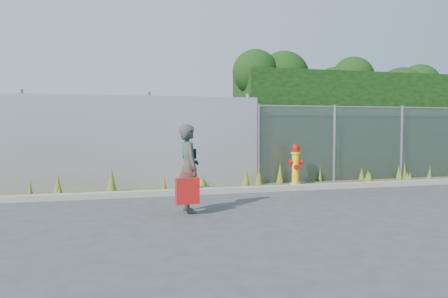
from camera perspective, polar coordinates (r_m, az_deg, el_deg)
The scene contains 10 objects.
ground at distance 8.07m, azimuth 4.74°, elevation -7.59°, with size 80.00×80.00×0.00m, color #3A3A3D.
curb at distance 9.74m, azimuth 1.08°, elevation -5.38°, with size 16.00×0.22×0.12m, color gray.
weed_strip at distance 10.32m, azimuth -1.67°, elevation -4.50°, with size 16.00×1.31×0.55m.
corrugated_fence at distance 10.47m, azimuth -18.18°, elevation 0.78°, with size 8.50×0.21×2.30m.
chainlink_fence at distance 12.57m, azimuth 18.38°, elevation 0.80°, with size 6.50×0.07×2.05m.
hedge at distance 13.52m, azimuth 16.56°, elevation 4.69°, with size 7.58×1.72×3.57m.
fire_hydrant at distance 11.06m, azimuth 9.32°, elevation -2.06°, with size 0.35×0.32×1.06m.
woman at distance 7.53m, azimuth -4.66°, elevation -2.51°, with size 0.55×0.36×1.52m, color #0E5E52.
red_tote_bag at distance 7.27m, azimuth -4.83°, elevation -5.48°, with size 0.39×0.14×0.51m.
black_shoulder_bag at distance 7.67m, azimuth -4.52°, elevation -0.62°, with size 0.23×0.09×0.17m.
Camera 1 is at (-2.73, -7.44, 1.48)m, focal length 35.00 mm.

